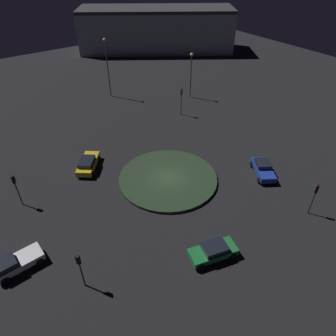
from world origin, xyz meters
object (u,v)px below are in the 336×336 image
at_px(car_blue, 263,169).
at_px(car_white, 16,263).
at_px(traffic_light_southeast, 315,194).
at_px(streetlamp_northeast, 191,68).
at_px(traffic_light_northeast, 181,97).
at_px(car_yellow, 88,163).
at_px(traffic_light_west, 15,185).
at_px(car_green, 213,251).
at_px(store_building, 157,29).
at_px(traffic_light_southwest, 80,265).
at_px(streetlamp_north, 107,62).

relative_size(car_blue, car_white, 1.15).
bearing_deg(traffic_light_southeast, streetlamp_northeast, -49.00).
xyz_separation_m(car_blue, traffic_light_northeast, (1.39, 17.80, 2.32)).
bearing_deg(car_yellow, car_blue, -90.03).
distance_m(traffic_light_southeast, traffic_light_west, 29.78).
height_order(car_green, car_white, car_white).
xyz_separation_m(car_green, car_white, (-14.35, 8.81, 0.01)).
height_order(traffic_light_west, traffic_light_northeast, traffic_light_northeast).
height_order(car_blue, traffic_light_northeast, traffic_light_northeast).
relative_size(car_white, store_building, 0.11).
xyz_separation_m(traffic_light_southwest, traffic_light_northeast, (24.64, 19.29, 0.38)).
bearing_deg(traffic_light_southeast, traffic_light_northeast, -39.73).
bearing_deg(traffic_light_northeast, streetlamp_northeast, 172.02).
xyz_separation_m(traffic_light_west, store_building, (42.75, 38.00, 2.08)).
distance_m(car_green, traffic_light_west, 20.57).
distance_m(car_green, store_building, 62.94).
relative_size(car_green, streetlamp_northeast, 0.59).
distance_m(traffic_light_southwest, store_building, 65.39).
bearing_deg(store_building, car_yellow, 80.37).
relative_size(car_green, store_building, 0.13).
relative_size(traffic_light_west, traffic_light_northeast, 0.88).
relative_size(car_white, streetlamp_north, 0.41).
xyz_separation_m(car_green, store_building, (30.88, 54.69, 4.07)).
xyz_separation_m(car_blue, store_building, (17.97, 49.23, 4.06)).
bearing_deg(car_yellow, traffic_light_northeast, -36.77).
xyz_separation_m(car_blue, car_yellow, (-16.47, 13.08, 0.00)).
xyz_separation_m(car_blue, streetlamp_north, (-4.34, 30.80, 5.31)).
height_order(car_white, traffic_light_west, traffic_light_west).
xyz_separation_m(traffic_light_west, streetlamp_north, (20.44, 19.57, 3.33)).
height_order(traffic_light_west, store_building, store_building).
bearing_deg(store_building, car_green, 94.52).
height_order(traffic_light_southeast, traffic_light_southwest, traffic_light_southwest).
bearing_deg(traffic_light_southwest, traffic_light_southeast, -42.53).
distance_m(car_blue, traffic_light_southeast, 7.50).
height_order(car_yellow, traffic_light_southwest, traffic_light_southwest).
bearing_deg(car_yellow, traffic_light_southeast, -104.73).
relative_size(traffic_light_west, streetlamp_northeast, 0.50).
xyz_separation_m(car_blue, traffic_light_west, (-24.78, 11.23, 1.98)).
bearing_deg(car_white, traffic_light_northeast, 23.00).
xyz_separation_m(traffic_light_southeast, streetlamp_northeast, (8.14, 29.36, 2.57)).
xyz_separation_m(traffic_light_west, streetlamp_northeast, (31.59, 11.00, 2.49)).
bearing_deg(traffic_light_southeast, traffic_light_southwest, 42.07).
distance_m(car_white, streetlamp_north, 36.15).
xyz_separation_m(traffic_light_southeast, store_building, (19.29, 56.36, 2.16)).
distance_m(car_blue, traffic_light_southwest, 23.37).
distance_m(traffic_light_southwest, traffic_light_west, 12.82).
height_order(car_blue, car_white, car_blue).
relative_size(car_white, traffic_light_west, 1.05).
bearing_deg(streetlamp_north, traffic_light_southwest, -120.34).
bearing_deg(car_blue, streetlamp_north, -139.41).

